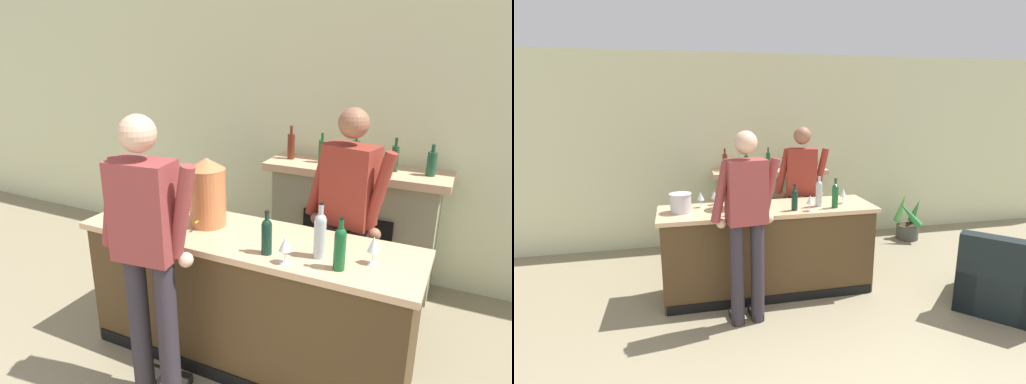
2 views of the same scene
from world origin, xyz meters
TOP-DOWN VIEW (x-y plane):
  - wall_back_panel at (0.00, 4.45)m, footprint 12.00×0.07m
  - bar_counter at (-0.20, 2.70)m, footprint 2.33×0.67m
  - fireplace_stone at (0.15, 4.19)m, footprint 1.63×0.52m
  - person_customer at (-0.54, 2.11)m, footprint 0.66×0.34m
  - person_bartender at (0.34, 3.23)m, footprint 0.65×0.37m
  - copper_dispenser at (-0.52, 2.75)m, footprint 0.26×0.30m
  - ice_bucket_steel at (-1.12, 2.71)m, footprint 0.23×0.23m
  - wine_bottle_chardonnay_pale at (0.04, 2.52)m, footprint 0.07×0.07m
  - wine_bottle_merlot_tall at (0.49, 2.52)m, footprint 0.07×0.07m
  - wine_bottle_burgundy_dark at (-0.58, 2.48)m, footprint 0.07×0.07m
  - wine_bottle_riesling_slim at (0.34, 2.61)m, footprint 0.07×0.07m
  - wine_glass_front_right at (0.65, 2.67)m, footprint 0.07×0.07m
  - wine_glass_near_bucket at (0.19, 2.45)m, footprint 0.07×0.07m
  - wine_glass_by_dispenser at (-0.91, 2.86)m, footprint 0.08×0.08m
  - wine_glass_front_left at (-0.76, 2.92)m, footprint 0.08×0.08m

SIDE VIEW (x-z plane):
  - bar_counter at x=-0.20m, z-range 0.00..0.98m
  - fireplace_stone at x=0.15m, z-range -0.15..1.30m
  - person_bartender at x=0.34m, z-range 0.10..1.90m
  - person_customer at x=-0.54m, z-range 0.11..1.96m
  - ice_bucket_steel at x=-1.12m, z-range 0.98..1.18m
  - wine_glass_front_left at x=-0.76m, z-range 1.01..1.17m
  - wine_glass_near_bucket at x=0.19m, z-range 1.01..1.18m
  - wine_glass_by_dispenser at x=-0.91m, z-range 1.01..1.18m
  - wine_glass_front_right at x=0.65m, z-range 1.01..1.19m
  - wine_bottle_burgundy_dark at x=-0.58m, z-range 0.97..1.24m
  - wine_bottle_chardonnay_pale at x=0.04m, z-range 0.97..1.24m
  - wine_bottle_merlot_tall at x=0.49m, z-range 0.96..1.28m
  - wine_bottle_riesling_slim at x=0.34m, z-range 0.96..1.31m
  - copper_dispenser at x=-0.52m, z-range 0.98..1.47m
  - wall_back_panel at x=0.00m, z-range 0.00..2.75m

